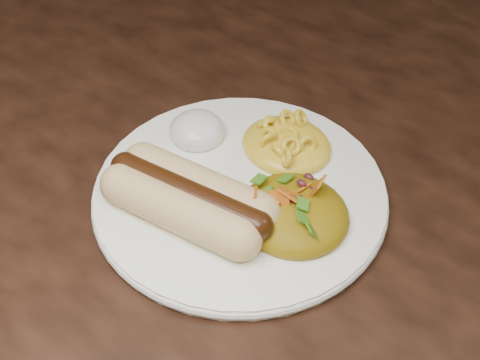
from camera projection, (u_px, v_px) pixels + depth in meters
The scene contains 7 objects.
table at pixel (354, 306), 0.61m from camera, with size 1.60×0.90×0.75m.
plate at pixel (240, 194), 0.58m from camera, with size 0.25×0.25×0.01m, color white.
hotdog at pixel (189, 198), 0.54m from camera, with size 0.13×0.08×0.03m.
mac_and_cheese at pixel (287, 135), 0.60m from camera, with size 0.08×0.08×0.03m, color yellow.
sour_cream at pixel (197, 124), 0.61m from camera, with size 0.05×0.05×0.03m, color white.
taco_salad at pixel (294, 207), 0.54m from camera, with size 0.09×0.09×0.04m.
fork at pixel (204, 207), 0.57m from camera, with size 0.02×0.12×0.00m, color white.
Camera 1 is at (0.15, -0.34, 1.17)m, focal length 50.00 mm.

